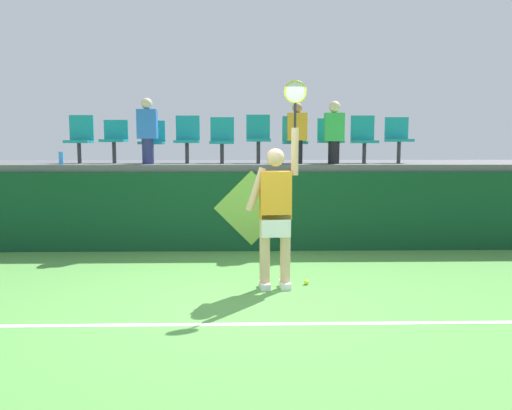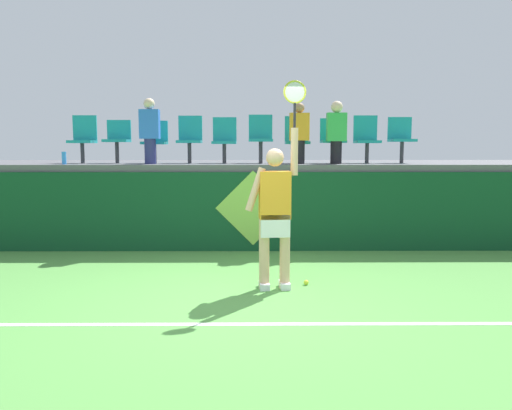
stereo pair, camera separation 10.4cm
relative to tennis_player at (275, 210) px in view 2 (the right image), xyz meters
The scene contains 21 objects.
ground_plane 1.27m from the tennis_player, 125.74° to the right, with size 40.00×40.00×0.00m, color #519342.
court_back_wall 2.45m from the tennis_player, 101.02° to the left, with size 12.78×0.20×1.35m, color #0F4223.
spectator_platform 3.87m from the tennis_player, 96.93° to the left, with size 12.78×2.97×0.12m, color #56565B.
court_baseline_stripe 1.70m from the tennis_player, 109.54° to the right, with size 11.50×0.08×0.01m, color white.
tennis_player is the anchor object (origin of this frame).
tennis_ball 1.05m from the tennis_player, 20.13° to the left, with size 0.07×0.07×0.07m, color #D1E533.
water_bottle 4.41m from the tennis_player, 143.89° to the left, with size 0.08×0.08×0.22m, color #338CE5.
stadium_chair_0 4.80m from the tennis_player, 136.37° to the left, with size 0.44×0.42×0.88m.
stadium_chair_1 4.36m from the tennis_player, 130.59° to the left, with size 0.44×0.42×0.80m.
stadium_chair_2 3.96m from the tennis_player, 122.75° to the left, with size 0.44×0.42×0.78m.
stadium_chair_3 3.68m from the tennis_player, 113.93° to the left, with size 0.44×0.42×0.88m.
stadium_chair_4 3.47m from the tennis_player, 103.85° to the left, with size 0.44×0.42×0.85m.
stadium_chair_5 3.39m from the tennis_player, 92.30° to the left, with size 0.44×0.42×0.90m.
stadium_chair_6 3.42m from the tennis_player, 80.49° to the left, with size 0.44×0.42×0.87m.
stadium_chair_7 3.58m from the tennis_player, 69.63° to the left, with size 0.44×0.42×0.83m.
stadium_chair_8 3.85m from the tennis_player, 60.59° to the left, with size 0.44×0.42×0.88m.
stadium_chair_9 4.19m from the tennis_player, 52.64° to the left, with size 0.44×0.42×0.85m.
spectator_0 3.03m from the tennis_player, 79.00° to the left, with size 0.34×0.20×1.07m.
spectator_1 3.24m from the tennis_player, 66.88° to the left, with size 0.34×0.21×1.10m.
spectator_2 3.63m from the tennis_player, 126.90° to the left, with size 0.34×0.20×1.14m.
wall_signage_mount 2.50m from the tennis_player, 96.80° to the left, with size 1.27×0.01×1.38m.
Camera 2 is at (0.18, -5.62, 1.79)m, focal length 35.81 mm.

